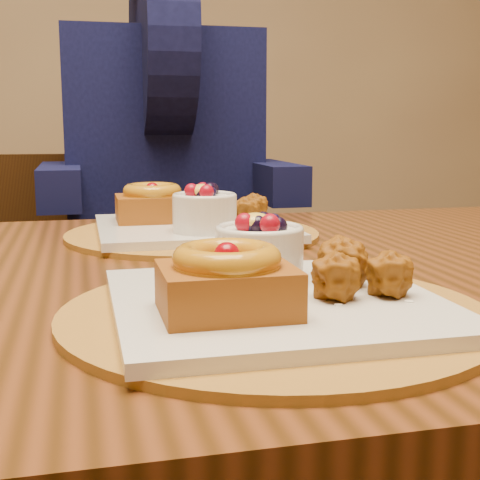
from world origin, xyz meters
The scene contains 5 objects.
dining_table centered at (0.10, 0.00, 0.68)m, with size 1.60×0.90×0.76m.
place_setting_near centered at (0.10, -0.22, 0.78)m, with size 0.38×0.38×0.08m.
place_setting_far centered at (0.10, 0.21, 0.78)m, with size 0.38×0.38×0.09m.
chair_far centered at (-0.13, 0.89, 0.47)m, with size 0.43×0.43×0.85m.
diner centered at (0.13, 0.77, 0.93)m, with size 0.53×0.51×0.87m.
Camera 1 is at (-0.06, -0.77, 0.92)m, focal length 50.00 mm.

